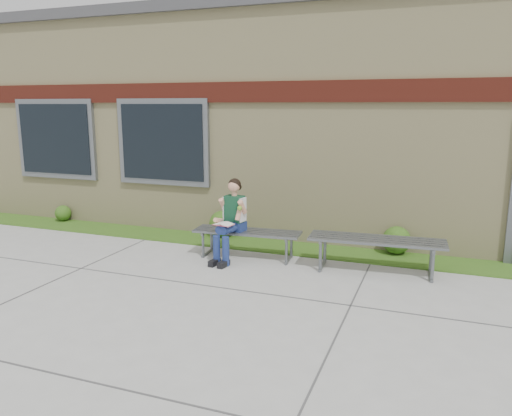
% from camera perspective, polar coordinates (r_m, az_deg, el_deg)
% --- Properties ---
extents(ground, '(80.00, 80.00, 0.00)m').
position_cam_1_polar(ground, '(6.04, 0.34, -11.54)').
color(ground, '#9E9E99').
rests_on(ground, ground).
extents(grass_strip, '(16.00, 0.80, 0.02)m').
position_cam_1_polar(grass_strip, '(8.38, 6.48, -4.82)').
color(grass_strip, '#2B5115').
rests_on(grass_strip, ground).
extents(school_building, '(16.20, 6.22, 4.20)m').
position_cam_1_polar(school_building, '(11.36, 10.95, 10.08)').
color(school_building, beige).
rests_on(school_building, ground).
extents(bench_left, '(1.72, 0.61, 0.44)m').
position_cam_1_polar(bench_left, '(7.89, -1.01, -3.31)').
color(bench_left, slate).
rests_on(bench_left, ground).
extents(bench_right, '(1.96, 0.67, 0.50)m').
position_cam_1_polar(bench_right, '(7.41, 13.57, -4.27)').
color(bench_right, slate).
rests_on(bench_right, ground).
extents(girl, '(0.45, 0.78, 1.27)m').
position_cam_1_polar(girl, '(7.72, -2.91, -1.16)').
color(girl, navy).
rests_on(girl, ground).
extents(shrub_west, '(0.33, 0.33, 0.33)m').
position_cam_1_polar(shrub_west, '(11.08, -21.19, -0.55)').
color(shrub_west, '#2B5115').
rests_on(shrub_west, grass_strip).
extents(shrub_mid, '(0.48, 0.48, 0.48)m').
position_cam_1_polar(shrub_mid, '(9.11, -3.86, -1.81)').
color(shrub_mid, '#2B5115').
rests_on(shrub_mid, grass_strip).
extents(shrub_east, '(0.45, 0.45, 0.45)m').
position_cam_1_polar(shrub_east, '(8.36, 15.76, -3.56)').
color(shrub_east, '#2B5115').
rests_on(shrub_east, grass_strip).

